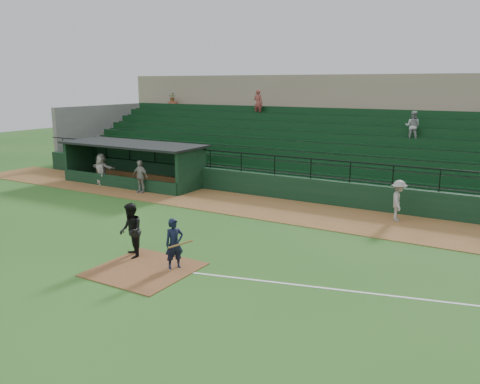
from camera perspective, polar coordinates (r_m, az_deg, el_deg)
The scene contains 12 objects.
ground at distance 16.84m, azimuth -8.77°, elevation -7.87°, with size 90.00×90.00×0.00m, color #29591C.
warning_track at distance 23.27m, azimuth 3.76°, elevation -1.94°, with size 40.00×4.00×0.03m, color brown.
home_plate_dirt at distance 16.13m, azimuth -11.04°, elevation -8.84°, with size 3.00×3.00×0.03m, color brown.
foul_line at distance 14.70m, azimuth 20.12°, elevation -11.62°, with size 18.00×0.09×0.01m, color white.
stadium_structure at distance 30.53m, azimuth 11.06°, elevation 5.70°, with size 38.00×13.08×6.40m.
dugout at distance 29.76m, azimuth -11.80°, elevation 3.61°, with size 8.90×3.20×2.42m.
batter_at_plate at distance 15.80m, azimuth -7.65°, elevation -6.01°, with size 1.13×0.73×1.66m.
umpire at distance 17.04m, azimuth -12.59°, elevation -4.42°, with size 0.92×0.72×1.90m, color black.
runner at distance 22.02m, azimuth 17.95°, elevation -0.96°, with size 1.15×0.66×1.77m, color #9A9490.
dugout_player_a at distance 26.93m, azimuth -11.55°, elevation 1.78°, with size 1.03×0.43×1.76m, color #9E9994.
dugout_player_b at distance 29.64m, azimuth -15.90°, elevation 2.44°, with size 0.82×0.53×1.67m, color #9B9691.
dugout_player_c at distance 29.67m, azimuth -15.78°, elevation 2.62°, with size 1.70×0.54×1.84m, color #A6A09B.
Camera 1 is at (10.12, -12.12, 5.84)m, focal length 36.64 mm.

